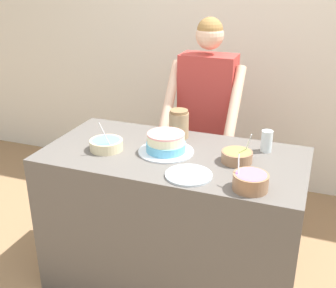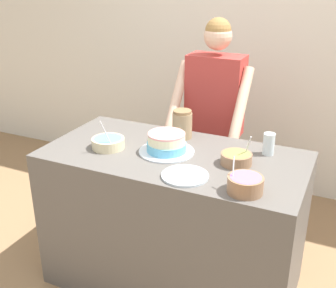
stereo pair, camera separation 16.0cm
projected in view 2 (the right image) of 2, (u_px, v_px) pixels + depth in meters
wall_back at (250, 42)px, 3.53m from camera, size 10.00×0.05×2.60m
counter at (173, 221)px, 2.57m from camera, size 1.49×0.75×0.90m
person_baker at (214, 109)px, 2.98m from camera, size 0.52×0.44×1.58m
cake at (167, 144)px, 2.39m from camera, size 0.32×0.32×0.12m
frosting_bowl_purple at (245, 184)px, 1.97m from camera, size 0.17×0.17×0.16m
frosting_bowl_blue at (108, 142)px, 2.46m from camera, size 0.19×0.19×0.19m
frosting_bowl_olive at (236, 158)px, 2.26m from camera, size 0.17×0.17×0.17m
drinking_glass at (269, 144)px, 2.36m from camera, size 0.07×0.07×0.13m
ceramic_plate at (185, 176)px, 2.13m from camera, size 0.24×0.24×0.01m
stoneware_jar at (182, 124)px, 2.59m from camera, size 0.12×0.12×0.18m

